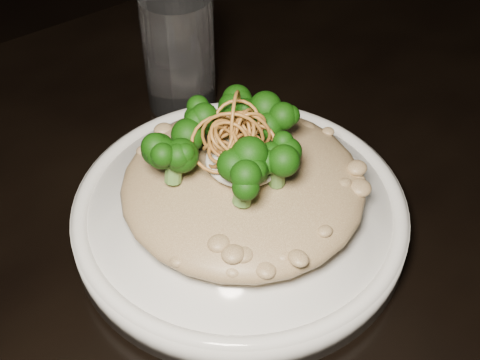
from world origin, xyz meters
name	(u,v)px	position (x,y,z in m)	size (l,w,h in m)	color
table	(278,292)	(0.00, 0.00, 0.67)	(1.10, 0.80, 0.75)	black
plate	(240,217)	(-0.03, 0.02, 0.76)	(0.27, 0.27, 0.03)	silver
risotto	(243,185)	(-0.02, 0.02, 0.80)	(0.19, 0.19, 0.04)	brown
broccoli	(233,144)	(-0.03, 0.03, 0.84)	(0.13, 0.13, 0.05)	black
cheese	(244,160)	(-0.02, 0.02, 0.83)	(0.06, 0.06, 0.02)	silver
shallots	(235,131)	(-0.03, 0.03, 0.85)	(0.05, 0.05, 0.03)	brown
drinking_glass	(179,52)	(0.02, 0.19, 0.81)	(0.07, 0.07, 0.12)	white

